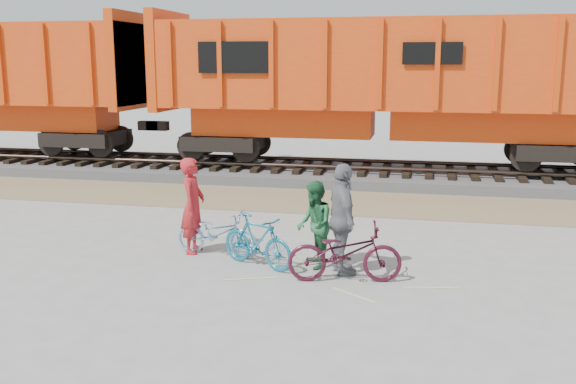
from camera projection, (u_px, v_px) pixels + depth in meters
name	position (u px, v px, depth m)	size (l,w,h in m)	color
ground	(316.00, 268.00, 11.43)	(120.00, 120.00, 0.00)	#9E9E99
gravel_strip	(352.00, 203.00, 16.70)	(120.00, 3.00, 0.02)	#92835A
ballast_bed	(364.00, 175.00, 20.02)	(120.00, 4.00, 0.30)	slate
track	(365.00, 165.00, 19.96)	(120.00, 2.60, 0.24)	black
hopper_car_center	(383.00, 82.00, 19.35)	(14.00, 3.13, 4.65)	black
bicycle_blue	(217.00, 233.00, 12.14)	(0.57, 1.64, 0.86)	#79A8D3
bicycle_teal	(257.00, 241.00, 11.44)	(0.45, 1.58, 0.95)	#136B89
bicycle_maroon	(345.00, 253.00, 10.66)	(0.66, 1.90, 1.00)	#461324
person_solo	(193.00, 206.00, 12.24)	(0.67, 0.44, 1.84)	red
person_man	(314.00, 225.00, 11.36)	(0.76, 0.59, 1.56)	#25653A
person_woman	(342.00, 219.00, 10.97)	(1.14, 0.47, 1.94)	slate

